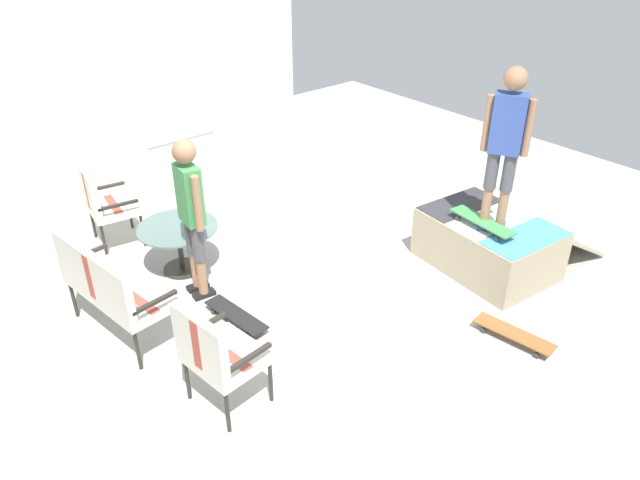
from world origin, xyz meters
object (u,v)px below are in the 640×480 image
(skateboard_spare, at_px, (514,334))
(person_watching, at_px, (191,208))
(patio_chair_by_wall, at_px, (214,351))
(patio_table, at_px, (179,240))
(skateboard_on_ramp, at_px, (482,222))
(person_skater, at_px, (506,138))
(patio_chair_near_house, at_px, (102,200))
(patio_bench, at_px, (108,284))
(skateboard_by_bench, at_px, (236,315))
(skate_ramp, at_px, (490,242))

(skateboard_spare, bearing_deg, person_watching, 35.53)
(patio_chair_by_wall, bearing_deg, skateboard_spare, -112.79)
(patio_table, relative_size, skateboard_on_ramp, 1.10)
(patio_chair_by_wall, xyz_separation_m, person_skater, (-0.21, -3.40, 1.04))
(skateboard_spare, bearing_deg, person_skater, -39.50)
(patio_chair_by_wall, xyz_separation_m, person_watching, (1.57, -0.73, 0.43))
(patio_chair_near_house, distance_m, skateboard_spare, 4.90)
(skateboard_on_ramp, bearing_deg, patio_table, 47.70)
(patio_chair_by_wall, bearing_deg, patio_bench, 10.35)
(skateboard_spare, bearing_deg, patio_chair_by_wall, 67.21)
(skateboard_spare, bearing_deg, patio_table, 29.82)
(patio_bench, distance_m, person_skater, 4.17)
(patio_table, distance_m, person_skater, 3.70)
(skateboard_on_ramp, bearing_deg, skateboard_spare, 146.08)
(patio_chair_near_house, relative_size, skateboard_spare, 1.24)
(patio_table, relative_size, skateboard_spare, 1.10)
(patio_bench, relative_size, skateboard_by_bench, 1.60)
(skateboard_by_bench, xyz_separation_m, skateboard_on_ramp, (-1.04, -2.56, 0.62))
(person_watching, height_order, person_skater, person_skater)
(skate_ramp, bearing_deg, skateboard_on_ramp, 99.78)
(patio_chair_by_wall, distance_m, skateboard_on_ramp, 3.30)
(skateboard_spare, bearing_deg, skateboard_on_ramp, -33.92)
(person_skater, height_order, skateboard_on_ramp, person_skater)
(skateboard_by_bench, bearing_deg, skateboard_on_ramp, -112.16)
(skate_ramp, height_order, person_watching, person_watching)
(skate_ramp, xyz_separation_m, skateboard_by_bench, (0.99, 2.85, -0.22))
(patio_table, bearing_deg, patio_chair_near_house, 19.91)
(patio_table, height_order, person_skater, person_skater)
(skate_ramp, distance_m, patio_chair_near_house, 4.61)
(skateboard_spare, distance_m, skateboard_on_ramp, 1.31)
(patio_bench, distance_m, skateboard_by_bench, 1.28)
(skate_ramp, xyz_separation_m, patio_chair_by_wall, (0.11, 3.59, 0.30))
(patio_table, distance_m, skateboard_on_ramp, 3.38)
(person_watching, xyz_separation_m, skateboard_spare, (-2.69, -1.92, -0.96))
(patio_bench, distance_m, patio_chair_near_house, 1.87)
(person_watching, distance_m, skateboard_on_ramp, 3.11)
(skateboard_by_bench, bearing_deg, patio_chair_by_wall, 139.90)
(patio_chair_near_house, height_order, skateboard_spare, patio_chair_near_house)
(person_watching, height_order, skateboard_spare, person_watching)
(patio_chair_near_house, bearing_deg, person_skater, -138.76)
(skateboard_on_ramp, bearing_deg, person_watching, 55.95)
(skate_ramp, bearing_deg, patio_bench, 67.79)
(skate_ramp, xyz_separation_m, skateboard_on_ramp, (-0.05, 0.29, 0.39))
(skateboard_by_bench, bearing_deg, person_skater, -112.30)
(patio_chair_near_house, height_order, patio_chair_by_wall, same)
(person_watching, bearing_deg, person_skater, -123.75)
(patio_chair_near_house, distance_m, person_skater, 4.66)
(skateboard_by_bench, distance_m, skateboard_on_ramp, 2.83)
(patio_bench, height_order, person_watching, person_watching)
(person_watching, bearing_deg, skateboard_spare, -144.47)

